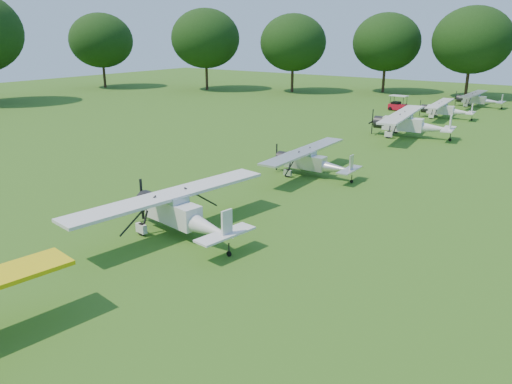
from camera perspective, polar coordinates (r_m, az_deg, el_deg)
ground at (r=28.21m, az=-1.17°, el=-1.49°), size 160.00×160.00×0.00m
tree_belt at (r=24.80m, az=5.80°, el=14.73°), size 137.36×130.27×14.52m
aircraft_3 at (r=23.92m, az=-8.76°, el=-2.08°), size 7.00×11.09×2.18m
aircraft_4 at (r=33.77m, az=6.34°, el=3.64°), size 6.02×9.56×1.89m
aircraft_5 at (r=48.34m, az=17.09°, el=7.61°), size 7.54×11.98×2.35m
aircraft_6 at (r=60.46m, az=20.77°, el=8.90°), size 5.96×9.50×1.87m
aircraft_7 at (r=71.26m, az=24.02°, el=9.73°), size 5.99×9.50×1.88m
golf_cart at (r=64.94m, az=15.89°, el=9.50°), size 2.25×1.49×1.83m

